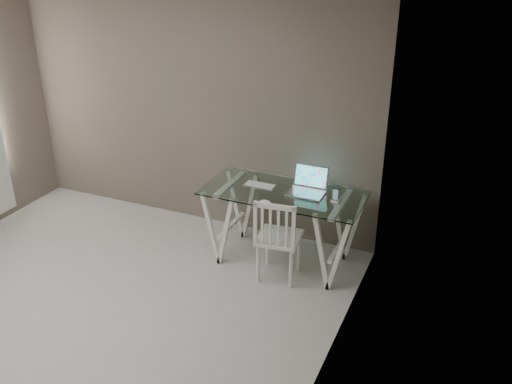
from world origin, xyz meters
TOP-DOWN VIEW (x-y plane):
  - room at (-0.06, 0.02)m, footprint 4.50×4.52m
  - desk at (1.20, 1.75)m, footprint 1.50×0.70m
  - chair at (1.27, 1.43)m, footprint 0.42×0.42m
  - laptop at (1.40, 1.86)m, footprint 0.33×0.29m
  - keyboard at (0.94, 1.80)m, footprint 0.30×0.13m
  - mouse at (1.13, 1.46)m, footprint 0.10×0.06m
  - phone_dock at (1.69, 1.75)m, footprint 0.07×0.07m

SIDE VIEW (x-z plane):
  - desk at x=1.20m, z-range 0.01..0.76m
  - chair at x=1.27m, z-range 0.04..0.88m
  - keyboard at x=0.94m, z-range 0.75..0.75m
  - mouse at x=1.13m, z-range 0.75..0.78m
  - phone_dock at x=1.69m, z-range 0.72..0.84m
  - laptop at x=1.40m, z-range 0.69..0.92m
  - room at x=-0.06m, z-range 0.36..3.07m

